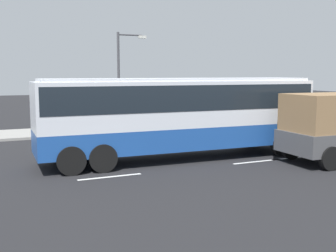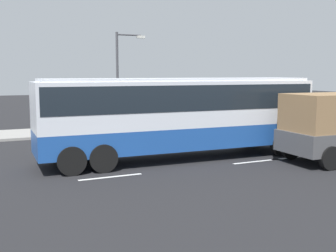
# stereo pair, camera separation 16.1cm
# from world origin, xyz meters

# --- Properties ---
(ground_plane) EXTENTS (120.00, 120.00, 0.00)m
(ground_plane) POSITION_xyz_m (0.00, 0.00, 0.00)
(ground_plane) COLOR black
(sidewalk_curb) EXTENTS (80.00, 4.00, 0.15)m
(sidewalk_curb) POSITION_xyz_m (0.00, 9.96, 0.07)
(sidewalk_curb) COLOR gray
(sidewalk_curb) RESTS_ON ground_plane
(lane_centreline) EXTENTS (30.60, 0.16, 0.01)m
(lane_centreline) POSITION_xyz_m (-1.97, -2.29, 0.00)
(lane_centreline) COLOR white
(lane_centreline) RESTS_ON ground_plane
(coach_bus) EXTENTS (12.46, 3.11, 3.57)m
(coach_bus) POSITION_xyz_m (0.09, -0.35, 2.21)
(coach_bus) COLOR #1E4C9E
(coach_bus) RESTS_ON ground_plane
(pedestrian_near_curb) EXTENTS (0.32, 0.32, 1.57)m
(pedestrian_near_curb) POSITION_xyz_m (3.94, 9.85, 1.05)
(pedestrian_near_curb) COLOR black
(pedestrian_near_curb) RESTS_ON sidewalk_curb
(street_lamp) EXTENTS (1.91, 0.24, 6.15)m
(street_lamp) POSITION_xyz_m (0.27, 8.34, 3.75)
(street_lamp) COLOR #47474C
(street_lamp) RESTS_ON sidewalk_curb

